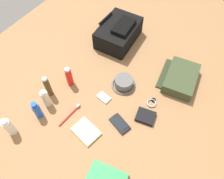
{
  "coord_description": "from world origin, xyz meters",
  "views": [
    {
      "loc": [
        -0.62,
        -0.43,
        1.22
      ],
      "look_at": [
        0.0,
        0.0,
        0.04
      ],
      "focal_mm": 36.01,
      "sensor_mm": 36.0,
      "label": 1
    }
  ],
  "objects": [
    {
      "name": "toothbrush",
      "position": [
        -0.27,
        0.12,
        0.01
      ],
      "size": [
        0.18,
        0.02,
        0.02
      ],
      "color": "red",
      "rests_on": "ground_plane"
    },
    {
      "name": "wallet",
      "position": [
        -0.03,
        -0.26,
        0.01
      ],
      "size": [
        0.11,
        0.13,
        0.02
      ],
      "primitive_type": "cube",
      "rotation": [
        0.0,
        0.0,
        0.23
      ],
      "color": "black",
      "rests_on": "ground_plane"
    },
    {
      "name": "wristwatch",
      "position": [
        0.08,
        -0.25,
        0.01
      ],
      "size": [
        0.07,
        0.06,
        0.01
      ],
      "color": "#99999E",
      "rests_on": "ground_plane"
    },
    {
      "name": "paperback_novel",
      "position": [
        -0.44,
        -0.27,
        0.01
      ],
      "size": [
        0.16,
        0.22,
        0.02
      ],
      "color": "#2D934C",
      "rests_on": "ground_plane"
    },
    {
      "name": "sunscreen_spray",
      "position": [
        -0.09,
        0.26,
        0.07
      ],
      "size": [
        0.04,
        0.04,
        0.15
      ],
      "color": "red",
      "rests_on": "ground_plane"
    },
    {
      "name": "lotion_bottle",
      "position": [
        -0.29,
        0.28,
        0.07
      ],
      "size": [
        0.04,
        0.04,
        0.14
      ],
      "color": "beige",
      "rests_on": "ground_plane"
    },
    {
      "name": "cell_phone",
      "position": [
        -0.15,
        -0.16,
        0.01
      ],
      "size": [
        0.1,
        0.14,
        0.01
      ],
      "color": "black",
      "rests_on": "ground_plane"
    },
    {
      "name": "media_player",
      "position": [
        -0.06,
        0.02,
        0.01
      ],
      "size": [
        0.06,
        0.09,
        0.01
      ],
      "color": "#B7B7BC",
      "rests_on": "ground_plane"
    },
    {
      "name": "bucket_hat",
      "position": [
        0.09,
        -0.03,
        0.03
      ],
      "size": [
        0.16,
        0.16,
        0.06
      ],
      "color": "#5E5E5E",
      "rests_on": "ground_plane"
    },
    {
      "name": "cologne_bottle",
      "position": [
        -0.23,
        0.32,
        0.08
      ],
      "size": [
        0.04,
        0.04,
        0.17
      ],
      "color": "#473319",
      "rests_on": "ground_plane"
    },
    {
      "name": "deodorant_spray",
      "position": [
        -0.38,
        0.27,
        0.07
      ],
      "size": [
        0.04,
        0.04,
        0.14
      ],
      "color": "blue",
      "rests_on": "ground_plane"
    },
    {
      "name": "toothpaste_tube",
      "position": [
        -0.54,
        0.32,
        0.07
      ],
      "size": [
        0.05,
        0.05,
        0.15
      ],
      "color": "white",
      "rests_on": "ground_plane"
    },
    {
      "name": "ground_plane",
      "position": [
        0.0,
        0.0,
        -0.01
      ],
      "size": [
        2.64,
        2.02,
        0.02
      ],
      "primitive_type": "cube",
      "color": "#936740",
      "rests_on": "ground"
    },
    {
      "name": "notepad",
      "position": [
        -0.3,
        -0.03,
        0.01
      ],
      "size": [
        0.13,
        0.17,
        0.02
      ],
      "primitive_type": "cube",
      "rotation": [
        0.0,
        0.0,
        -0.17
      ],
      "color": "beige",
      "rests_on": "ground_plane"
    },
    {
      "name": "toiletry_pouch",
      "position": [
        0.33,
        -0.31,
        0.04
      ],
      "size": [
        0.3,
        0.27,
        0.07
      ],
      "color": "#384228",
      "rests_on": "ground_plane"
    },
    {
      "name": "backpack",
      "position": [
        0.41,
        0.23,
        0.07
      ],
      "size": [
        0.35,
        0.27,
        0.17
      ],
      "color": "black",
      "rests_on": "ground_plane"
    }
  ]
}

